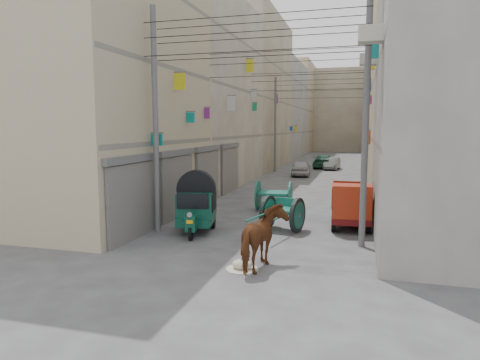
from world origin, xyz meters
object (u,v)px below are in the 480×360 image
(tonga_cart, at_px, (283,213))
(horse, at_px, (263,238))
(auto_rickshaw, at_px, (196,204))
(second_cart, at_px, (274,195))
(mini_truck, at_px, (351,206))
(distant_car_green, at_px, (324,161))
(feed_sack, at_px, (242,264))
(distant_car_white, at_px, (301,168))
(distant_car_grey, at_px, (332,164))

(tonga_cart, xyz_separation_m, horse, (0.28, -4.44, 0.18))
(auto_rickshaw, bearing_deg, tonga_cart, 6.74)
(second_cart, relative_size, horse, 0.82)
(mini_truck, bearing_deg, horse, -114.72)
(tonga_cart, bearing_deg, distant_car_green, 105.15)
(tonga_cart, relative_size, mini_truck, 0.93)
(feed_sack, distance_m, distant_car_white, 23.02)
(distant_car_grey, relative_size, distant_car_green, 0.78)
(second_cart, height_order, horse, horse)
(distant_car_grey, bearing_deg, second_cart, -88.61)
(feed_sack, xyz_separation_m, distant_car_grey, (0.46, 28.85, 0.40))
(tonga_cart, bearing_deg, feed_sack, -79.51)
(feed_sack, height_order, distant_car_white, distant_car_white)
(feed_sack, bearing_deg, tonga_cart, 86.81)
(horse, bearing_deg, distant_car_grey, -83.68)
(feed_sack, distance_m, horse, 0.91)
(second_cart, bearing_deg, horse, -83.49)
(mini_truck, distance_m, distant_car_green, 24.69)
(horse, relative_size, distant_car_grey, 0.61)
(second_cart, height_order, distant_car_green, second_cart)
(mini_truck, relative_size, distant_car_grey, 0.98)
(auto_rickshaw, relative_size, distant_car_grey, 0.78)
(auto_rickshaw, height_order, second_cart, auto_rickshaw)
(second_cart, bearing_deg, auto_rickshaw, -115.20)
(distant_car_green, bearing_deg, second_cart, 90.06)
(auto_rickshaw, bearing_deg, feed_sack, -65.10)
(distant_car_grey, bearing_deg, feed_sack, -86.02)
(auto_rickshaw, relative_size, distant_car_white, 0.72)
(distant_car_green, bearing_deg, horse, 92.90)
(auto_rickshaw, relative_size, mini_truck, 0.80)
(mini_truck, bearing_deg, distant_car_green, 93.80)
(second_cart, height_order, feed_sack, second_cart)
(second_cart, relative_size, distant_car_grey, 0.50)
(distant_car_green, bearing_deg, distant_car_white, 81.91)
(mini_truck, xyz_separation_m, horse, (-2.14, -5.46, -0.00))
(tonga_cart, bearing_deg, horse, -72.72)
(feed_sack, relative_size, distant_car_grey, 0.17)
(tonga_cart, xyz_separation_m, mini_truck, (2.42, 1.02, 0.18))
(distant_car_grey, xyz_separation_m, distant_car_green, (-0.86, 1.30, 0.07))
(distant_car_white, xyz_separation_m, distant_car_grey, (2.02, 5.89, -0.07))
(mini_truck, height_order, horse, mini_truck)
(second_cart, distance_m, feed_sack, 8.38)
(horse, height_order, distant_car_grey, horse)
(distant_car_grey, bearing_deg, auto_rickshaw, -92.32)
(horse, xyz_separation_m, distant_car_white, (-2.10, 22.76, -0.24))
(second_cart, distance_m, distant_car_grey, 20.58)
(feed_sack, bearing_deg, second_cart, 95.49)
(tonga_cart, height_order, mini_truck, mini_truck)
(feed_sack, distance_m, distant_car_green, 30.16)
(distant_car_grey, distance_m, distant_car_green, 1.56)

